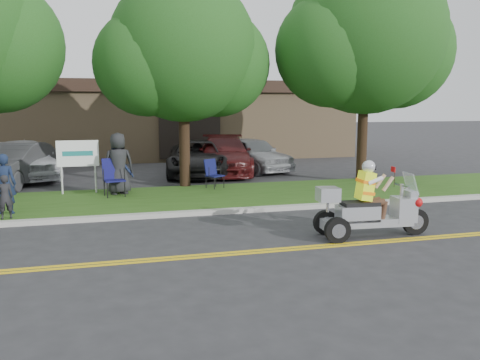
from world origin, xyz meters
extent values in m
plane|color=#28282B|center=(0.00, 0.00, 0.00)|extent=(120.00, 120.00, 0.00)
cube|color=gold|center=(0.00, -0.58, 0.01)|extent=(60.00, 0.10, 0.01)
cube|color=gold|center=(0.00, -0.42, 0.01)|extent=(60.00, 0.10, 0.01)
cube|color=#A8A89E|center=(0.00, 3.05, 0.06)|extent=(60.00, 0.25, 0.12)
cube|color=#264B14|center=(0.00, 5.20, 0.06)|extent=(60.00, 4.00, 0.10)
cube|color=#9E7F5B|center=(2.00, 19.00, 2.00)|extent=(18.00, 8.00, 4.00)
cube|color=black|center=(2.00, 14.95, 3.70)|extent=(18.00, 0.30, 0.60)
cylinder|color=#332114|center=(0.50, 7.20, 2.10)|extent=(0.36, 0.36, 4.20)
sphere|color=#1E4D16|center=(0.50, 7.20, 4.65)|extent=(4.80, 4.80, 4.80)
sphere|color=#1E4D16|center=(1.70, 7.50, 4.20)|extent=(3.60, 3.60, 3.60)
sphere|color=#1E4D16|center=(-0.70, 7.00, 4.12)|extent=(3.36, 3.36, 3.36)
cylinder|color=#332114|center=(7.00, 7.00, 2.38)|extent=(0.36, 0.36, 4.76)
sphere|color=#1E4D16|center=(7.00, 7.00, 5.27)|extent=(5.60, 5.60, 5.60)
sphere|color=#1E4D16|center=(8.40, 7.30, 4.76)|extent=(4.20, 4.20, 4.20)
sphere|color=#1E4D16|center=(5.60, 6.80, 4.68)|extent=(3.92, 3.92, 3.92)
cylinder|color=silver|center=(-3.40, 6.60, 0.55)|extent=(0.06, 0.06, 1.10)
cylinder|color=silver|center=(-2.40, 6.60, 0.55)|extent=(0.06, 0.06, 1.10)
cube|color=white|center=(-2.90, 6.60, 1.35)|extent=(1.25, 0.06, 0.80)
cylinder|color=black|center=(4.44, -0.15, 0.29)|extent=(0.59, 0.18, 0.58)
cylinder|color=black|center=(2.47, -0.34, 0.27)|extent=(0.56, 0.19, 0.55)
cylinder|color=black|center=(2.53, 0.35, 0.27)|extent=(0.56, 0.19, 0.55)
cube|color=silver|center=(3.38, -0.06, 0.33)|extent=(1.88, 0.59, 0.18)
cube|color=silver|center=(3.08, -0.04, 0.54)|extent=(0.91, 0.52, 0.34)
cube|color=black|center=(3.13, -0.04, 0.74)|extent=(0.81, 0.47, 0.10)
cube|color=silver|center=(4.15, -0.13, 0.58)|extent=(0.47, 0.50, 0.54)
cube|color=silver|center=(4.29, -0.14, 1.15)|extent=(0.22, 0.46, 0.48)
cube|color=silver|center=(2.41, 0.01, 0.97)|extent=(0.47, 0.44, 0.29)
sphere|color=#B20C0F|center=(4.37, -0.28, 0.76)|extent=(0.21, 0.21, 0.21)
cube|color=#D3EB18|center=(3.24, -0.05, 1.13)|extent=(0.36, 0.42, 0.63)
sphere|color=silver|center=(3.30, -0.06, 1.54)|extent=(0.28, 0.28, 0.28)
cylinder|color=black|center=(-2.07, 5.52, 0.34)|extent=(0.03, 0.03, 0.47)
cylinder|color=black|center=(-1.56, 5.61, 0.34)|extent=(0.03, 0.03, 0.47)
cylinder|color=black|center=(-2.15, 5.98, 0.34)|extent=(0.03, 0.03, 0.47)
cylinder|color=black|center=(-1.64, 6.08, 0.34)|extent=(0.03, 0.03, 0.47)
cube|color=#10104C|center=(-1.86, 5.80, 0.59)|extent=(0.68, 0.63, 0.04)
cube|color=#10104C|center=(-1.90, 6.05, 0.91)|extent=(0.61, 0.28, 0.64)
cylinder|color=black|center=(1.29, 6.20, 0.30)|extent=(0.03, 0.03, 0.40)
cylinder|color=black|center=(1.67, 6.41, 0.30)|extent=(0.03, 0.03, 0.40)
cylinder|color=black|center=(1.09, 6.54, 0.30)|extent=(0.03, 0.03, 0.40)
cylinder|color=black|center=(1.47, 6.76, 0.30)|extent=(0.03, 0.03, 0.40)
cube|color=#0E1141|center=(1.38, 6.48, 0.51)|extent=(0.65, 0.64, 0.04)
cube|color=#0E1141|center=(1.27, 6.66, 0.78)|extent=(0.50, 0.38, 0.54)
imported|color=#141E37|center=(-4.58, 4.03, 0.87)|extent=(0.59, 0.41, 1.53)
imported|color=#182344|center=(-1.73, 6.47, 0.84)|extent=(1.05, 0.74, 1.47)
imported|color=black|center=(-1.71, 6.18, 1.05)|extent=(1.02, 0.76, 1.89)
imported|color=black|center=(-4.48, 3.40, 0.64)|extent=(0.45, 0.37, 1.08)
imported|color=silver|center=(-5.00, 10.89, 0.78)|extent=(3.25, 4.93, 1.56)
imported|color=#323234|center=(-5.18, 9.47, 0.74)|extent=(2.87, 4.77, 1.48)
imported|color=black|center=(1.50, 10.25, 0.69)|extent=(3.17, 5.34, 1.39)
imported|color=#440F10|center=(2.69, 10.58, 0.75)|extent=(3.07, 5.50, 1.51)
imported|color=#999BA0|center=(4.00, 10.94, 0.73)|extent=(2.97, 4.60, 1.46)
camera|label=1|loc=(-2.17, -9.68, 2.89)|focal=38.00mm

